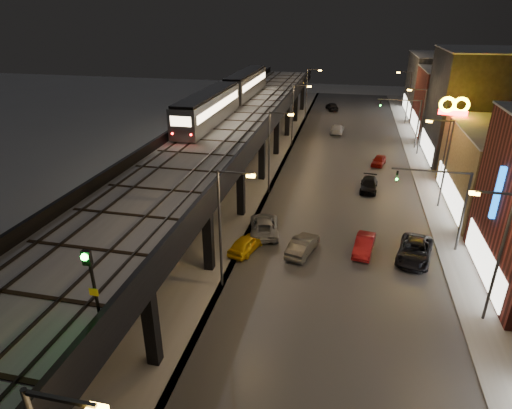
{
  "coord_description": "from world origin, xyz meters",
  "views": [
    {
      "loc": [
        7.35,
        -11.95,
        18.42
      ],
      "look_at": [
        0.99,
        16.86,
        5.0
      ],
      "focal_mm": 30.0,
      "sensor_mm": 36.0,
      "label": 1
    }
  ],
  "objects_px": {
    "car_taxi": "(246,244)",
    "car_onc_red": "(379,161)",
    "car_onc_dark": "(414,251)",
    "rail_signal": "(90,272)",
    "car_onc_silver": "(364,246)",
    "car_onc_white": "(369,185)",
    "car_mid_dark": "(337,129)",
    "subway_train": "(230,94)",
    "car_near_white": "(303,246)",
    "car_far_white": "(332,107)",
    "car_mid_silver": "(264,226)"
  },
  "relations": [
    {
      "from": "car_onc_white",
      "to": "car_onc_red",
      "type": "xyz_separation_m",
      "value": [
        1.43,
        9.08,
        -0.03
      ]
    },
    {
      "from": "rail_signal",
      "to": "car_onc_white",
      "type": "bearing_deg",
      "value": 69.93
    },
    {
      "from": "rail_signal",
      "to": "car_onc_dark",
      "type": "relative_size",
      "value": 0.63
    },
    {
      "from": "car_onc_dark",
      "to": "car_onc_red",
      "type": "distance_m",
      "value": 23.29
    },
    {
      "from": "subway_train",
      "to": "car_onc_white",
      "type": "distance_m",
      "value": 22.39
    },
    {
      "from": "car_onc_white",
      "to": "car_onc_silver",
      "type": "bearing_deg",
      "value": -88.73
    },
    {
      "from": "car_near_white",
      "to": "car_far_white",
      "type": "distance_m",
      "value": 56.95
    },
    {
      "from": "rail_signal",
      "to": "car_mid_dark",
      "type": "xyz_separation_m",
      "value": [
        7.65,
        57.68,
        -8.33
      ]
    },
    {
      "from": "subway_train",
      "to": "car_onc_dark",
      "type": "bearing_deg",
      "value": -47.51
    },
    {
      "from": "car_mid_dark",
      "to": "car_onc_silver",
      "type": "distance_m",
      "value": 38.34
    },
    {
      "from": "car_far_white",
      "to": "car_mid_dark",
      "type": "bearing_deg",
      "value": 78.97
    },
    {
      "from": "subway_train",
      "to": "car_onc_red",
      "type": "bearing_deg",
      "value": -2.04
    },
    {
      "from": "car_near_white",
      "to": "car_mid_dark",
      "type": "bearing_deg",
      "value": -77.51
    },
    {
      "from": "car_mid_dark",
      "to": "car_onc_dark",
      "type": "xyz_separation_m",
      "value": [
        7.86,
        -38.36,
        0.05
      ]
    },
    {
      "from": "subway_train",
      "to": "car_onc_red",
      "type": "height_order",
      "value": "subway_train"
    },
    {
      "from": "rail_signal",
      "to": "car_onc_silver",
      "type": "xyz_separation_m",
      "value": [
        11.56,
        19.54,
        -8.35
      ]
    },
    {
      "from": "car_onc_silver",
      "to": "car_far_white",
      "type": "bearing_deg",
      "value": 104.36
    },
    {
      "from": "car_taxi",
      "to": "car_onc_dark",
      "type": "distance_m",
      "value": 13.65
    },
    {
      "from": "rail_signal",
      "to": "car_onc_dark",
      "type": "bearing_deg",
      "value": 51.23
    },
    {
      "from": "car_taxi",
      "to": "car_onc_white",
      "type": "distance_m",
      "value": 18.88
    },
    {
      "from": "car_onc_silver",
      "to": "car_onc_red",
      "type": "height_order",
      "value": "car_onc_silver"
    },
    {
      "from": "rail_signal",
      "to": "car_onc_silver",
      "type": "bearing_deg",
      "value": 59.38
    },
    {
      "from": "rail_signal",
      "to": "car_far_white",
      "type": "distance_m",
      "value": 75.91
    },
    {
      "from": "car_taxi",
      "to": "car_onc_red",
      "type": "bearing_deg",
      "value": -99.37
    },
    {
      "from": "car_near_white",
      "to": "car_onc_white",
      "type": "relative_size",
      "value": 1.0
    },
    {
      "from": "car_mid_silver",
      "to": "subway_train",
      "type": "bearing_deg",
      "value": -80.04
    },
    {
      "from": "rail_signal",
      "to": "car_mid_dark",
      "type": "relative_size",
      "value": 0.7
    },
    {
      "from": "car_onc_dark",
      "to": "car_onc_red",
      "type": "bearing_deg",
      "value": 107.0
    },
    {
      "from": "car_mid_dark",
      "to": "car_onc_silver",
      "type": "height_order",
      "value": "car_mid_dark"
    },
    {
      "from": "car_onc_white",
      "to": "car_near_white",
      "type": "bearing_deg",
      "value": -106.36
    },
    {
      "from": "car_onc_dark",
      "to": "car_onc_red",
      "type": "relative_size",
      "value": 1.5
    },
    {
      "from": "car_onc_dark",
      "to": "car_onc_white",
      "type": "height_order",
      "value": "car_onc_dark"
    },
    {
      "from": "car_onc_dark",
      "to": "rail_signal",
      "type": "bearing_deg",
      "value": -116.38
    },
    {
      "from": "car_onc_dark",
      "to": "car_onc_red",
      "type": "height_order",
      "value": "car_onc_dark"
    },
    {
      "from": "subway_train",
      "to": "car_taxi",
      "type": "xyz_separation_m",
      "value": [
        8.37,
        -25.65,
        -7.63
      ]
    },
    {
      "from": "car_far_white",
      "to": "car_onc_dark",
      "type": "distance_m",
      "value": 56.77
    },
    {
      "from": "car_mid_silver",
      "to": "car_onc_white",
      "type": "relative_size",
      "value": 1.19
    },
    {
      "from": "rail_signal",
      "to": "car_taxi",
      "type": "xyz_separation_m",
      "value": [
        1.97,
        17.6,
        -8.33
      ]
    },
    {
      "from": "car_onc_silver",
      "to": "car_onc_dark",
      "type": "distance_m",
      "value": 3.96
    },
    {
      "from": "subway_train",
      "to": "rail_signal",
      "type": "bearing_deg",
      "value": -81.58
    },
    {
      "from": "car_taxi",
      "to": "car_onc_dark",
      "type": "xyz_separation_m",
      "value": [
        13.54,
        1.72,
        0.06
      ]
    },
    {
      "from": "car_onc_dark",
      "to": "car_near_white",
      "type": "bearing_deg",
      "value": -161.1
    },
    {
      "from": "car_onc_silver",
      "to": "car_mid_dark",
      "type": "bearing_deg",
      "value": 104.29
    },
    {
      "from": "car_near_white",
      "to": "car_onc_red",
      "type": "bearing_deg",
      "value": -92.18
    },
    {
      "from": "car_mid_silver",
      "to": "car_onc_white",
      "type": "bearing_deg",
      "value": -139.91
    },
    {
      "from": "subway_train",
      "to": "car_onc_red",
      "type": "relative_size",
      "value": 9.82
    },
    {
      "from": "car_taxi",
      "to": "car_onc_white",
      "type": "relative_size",
      "value": 0.92
    },
    {
      "from": "rail_signal",
      "to": "car_onc_red",
      "type": "relative_size",
      "value": 0.94
    },
    {
      "from": "car_taxi",
      "to": "car_onc_white",
      "type": "bearing_deg",
      "value": -107.16
    },
    {
      "from": "car_mid_silver",
      "to": "car_mid_dark",
      "type": "distance_m",
      "value": 36.91
    }
  ]
}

